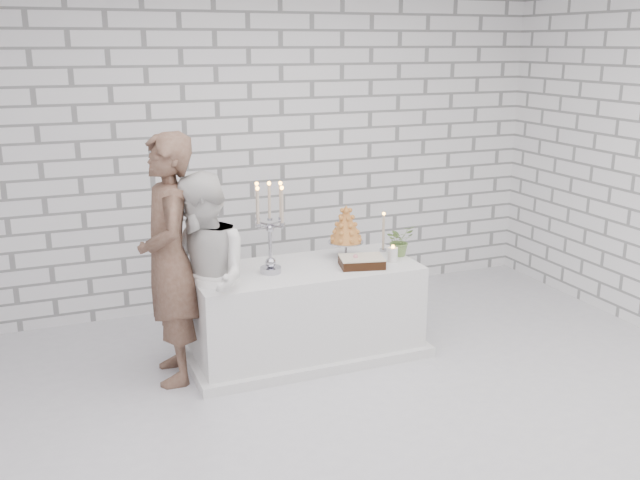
{
  "coord_description": "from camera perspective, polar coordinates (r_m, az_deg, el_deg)",
  "views": [
    {
      "loc": [
        -1.91,
        -3.93,
        2.48
      ],
      "look_at": [
        0.02,
        0.81,
        1.05
      ],
      "focal_mm": 39.9,
      "sensor_mm": 36.0,
      "label": 1
    }
  ],
  "objects": [
    {
      "name": "chocolate_cake",
      "position": [
        5.67,
        3.36,
        -1.75
      ],
      "size": [
        0.39,
        0.32,
        0.08
      ],
      "primitive_type": "cube",
      "rotation": [
        0.0,
        0.0,
        -0.24
      ],
      "color": "black",
      "rests_on": "cake_table"
    },
    {
      "name": "croquembouche",
      "position": [
        5.84,
        2.09,
        0.69
      ],
      "size": [
        0.3,
        0.3,
        0.45
      ],
      "primitive_type": null,
      "rotation": [
        0.0,
        0.0,
        -0.03
      ],
      "color": "#A3622C",
      "rests_on": "cake_table"
    },
    {
      "name": "pillar_candle",
      "position": [
        5.81,
        5.85,
        -1.18
      ],
      "size": [
        0.1,
        0.1,
        0.12
      ],
      "primitive_type": "cylinder",
      "rotation": [
        0.0,
        0.0,
        0.34
      ],
      "color": "white",
      "rests_on": "cake_table"
    },
    {
      "name": "ground",
      "position": [
        5.02,
        3.41,
        -14.01
      ],
      "size": [
        6.0,
        5.0,
        0.01
      ],
      "primitive_type": "cube",
      "color": "silver",
      "rests_on": "ground"
    },
    {
      "name": "wall_back",
      "position": [
        6.77,
        -5.55,
        7.22
      ],
      "size": [
        6.0,
        0.01,
        3.0
      ],
      "primitive_type": "cube",
      "color": "white",
      "rests_on": "ground"
    },
    {
      "name": "cake_table",
      "position": [
        5.79,
        -1.2,
        -5.72
      ],
      "size": [
        1.8,
        0.8,
        0.75
      ],
      "primitive_type": "cube",
      "color": "white",
      "rests_on": "ground"
    },
    {
      "name": "candelabra",
      "position": [
        5.43,
        -4.04,
        0.98
      ],
      "size": [
        0.36,
        0.36,
        0.72
      ],
      "primitive_type": null,
      "rotation": [
        0.0,
        0.0,
        -0.27
      ],
      "color": "#A7A6B1",
      "rests_on": "cake_table"
    },
    {
      "name": "bride",
      "position": [
        5.29,
        -9.29,
        -3.19
      ],
      "size": [
        0.71,
        0.85,
        1.59
      ],
      "primitive_type": "imported",
      "rotation": [
        0.0,
        0.0,
        -1.42
      ],
      "color": "white",
      "rests_on": "ground"
    },
    {
      "name": "groom",
      "position": [
        5.33,
        -11.97,
        -1.57
      ],
      "size": [
        0.5,
        0.71,
        1.87
      ],
      "primitive_type": "imported",
      "rotation": [
        0.0,
        0.0,
        -1.65
      ],
      "color": "brown",
      "rests_on": "ground"
    },
    {
      "name": "extra_taper",
      "position": [
        6.07,
        5.11,
        0.56
      ],
      "size": [
        0.06,
        0.06,
        0.32
      ],
      "primitive_type": "cylinder",
      "rotation": [
        0.0,
        0.0,
        -0.08
      ],
      "color": "#C4AD95",
      "rests_on": "cake_table"
    },
    {
      "name": "flowers",
      "position": [
        5.97,
        6.4,
        -0.02
      ],
      "size": [
        0.27,
        0.25,
        0.26
      ],
      "primitive_type": "imported",
      "rotation": [
        0.0,
        0.0,
        0.21
      ],
      "color": "#3A6F33",
      "rests_on": "cake_table"
    }
  ]
}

